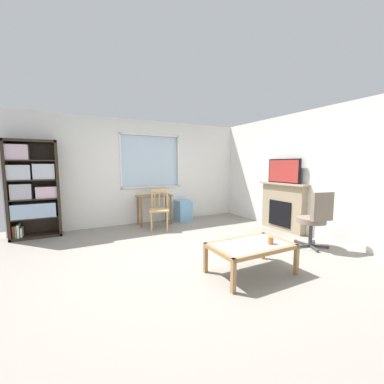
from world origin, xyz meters
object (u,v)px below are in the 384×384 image
Objects in this scene: fireplace at (283,206)px; sippy_cup at (271,240)px; bookshelf at (32,188)px; plastic_drawer_unit at (183,210)px; tv at (284,171)px; wooden_chair at (159,209)px; office_chair at (315,217)px; desk_under_window at (154,201)px; coffee_table at (251,248)px.

sippy_cup is (-1.87, -1.48, -0.08)m from fireplace.
fireplace is (4.83, -1.92, -0.46)m from bookshelf.
plastic_drawer_unit is 0.63× the size of tv.
wooden_chair is 0.90× the size of office_chair.
bookshelf is 2.32× the size of desk_under_window.
sippy_cup is at bearing -81.62° from desk_under_window.
bookshelf is 5.34m from office_chair.
coffee_table is at bearing -147.03° from fireplace.
desk_under_window reaches higher than plastic_drawer_unit.
bookshelf is 2.51m from desk_under_window.
wooden_chair is at bearing 96.58° from coffee_table.
sippy_cup is (0.54, -2.78, -0.01)m from wooden_chair.
sippy_cup is at bearing -26.47° from coffee_table.
tv reaches higher than desk_under_window.
desk_under_window is (2.48, -0.11, -0.40)m from bookshelf.
wooden_chair is at bearing 128.72° from office_chair.
fireplace is at bearing -37.60° from desk_under_window.
bookshelf reaches higher than coffee_table.
wooden_chair reaches higher than sippy_cup.
sippy_cup is at bearing -78.95° from wooden_chair.
bookshelf is 21.44× the size of sippy_cup.
tv is at bearing 38.70° from sippy_cup.
wooden_chair is at bearing 151.55° from tv.
plastic_drawer_unit is at bearing 84.62° from sippy_cup.
tv is at bearing -37.81° from desk_under_window.
bookshelf is 1.63× the size of fireplace.
plastic_drawer_unit is (3.28, -0.06, -0.72)m from bookshelf.
plastic_drawer_unit is 3.37m from sippy_cup.
bookshelf is 4.32m from coffee_table.
wooden_chair is 2.74m from fireplace.
fireplace is 2.39m from sippy_cup.
bookshelf reaches higher than office_chair.
plastic_drawer_unit is at bearing 80.31° from coffee_table.
coffee_table is (-1.64, -0.24, -0.20)m from office_chair.
wooden_chair is 10.00× the size of sippy_cup.
office_chair is (4.36, -3.05, -0.43)m from bookshelf.
desk_under_window is at bearing 98.38° from sippy_cup.
office_chair is at bearing -34.95° from bookshelf.
fireplace reaches higher than sippy_cup.
tv reaches higher than wooden_chair.
tv is at bearing -21.76° from bookshelf.
coffee_table is at bearing -146.80° from tv.
desk_under_window is 9.25× the size of sippy_cup.
desk_under_window is at bearing 142.40° from fireplace.
sippy_cup is at bearing -165.65° from office_chair.
fireplace is at bearing -50.18° from plastic_drawer_unit.
fireplace is at bearing 38.43° from sippy_cup.
coffee_table is at bearing -171.64° from office_chair.
wooden_chair reaches higher than plastic_drawer_unit.
sippy_cup is at bearing -95.38° from plastic_drawer_unit.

